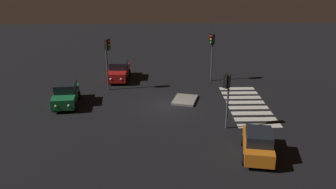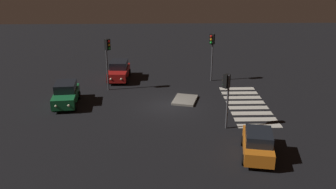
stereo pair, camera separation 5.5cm
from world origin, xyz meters
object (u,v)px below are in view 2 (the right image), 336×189
Objects in this scene: car_green at (66,94)px; traffic_light_east at (212,46)px; traffic_light_south at (227,88)px; car_red at (119,71)px; car_orange at (258,144)px; traffic_island at (185,100)px; traffic_light_north at (107,52)px.

car_green is 0.92× the size of traffic_light_east.
car_red is at bearing -5.99° from traffic_light_south.
car_orange is (-15.43, -9.88, -0.05)m from car_red.
car_red is at bearing 45.27° from traffic_island.
traffic_island is at bearing 87.50° from car_green.
car_green is 13.37m from traffic_light_south.
traffic_light_north is (12.26, 10.46, 2.73)m from car_orange.
traffic_island is 6.52m from traffic_light_south.
car_red is (6.08, 6.13, 0.81)m from traffic_island.
traffic_light_east is (-0.82, -9.03, 2.62)m from car_red.
car_red reaches higher than traffic_island.
car_green is at bearing 92.78° from traffic_island.
traffic_light_south reaches higher than traffic_island.
traffic_light_north reaches higher than car_orange.
car_red is 1.08× the size of traffic_light_south.
traffic_light_north reaches higher than car_red.
traffic_island is at bearing -18.22° from traffic_light_south.
traffic_light_east reaches higher than car_red.
traffic_light_south is at bearing 28.84° from car_orange.
traffic_light_south is (-10.54, 0.45, -0.51)m from traffic_light_east.
traffic_island is at bearing 47.29° from car_red.
traffic_light_north is at bearing 131.88° from car_green.
car_orange is 16.34m from traffic_light_north.
car_orange is at bearing -12.21° from traffic_light_north.
car_green is at bearing -27.54° from car_red.
traffic_light_east reaches higher than traffic_island.
car_red is 1.02× the size of car_orange.
traffic_light_north is at bearing 5.15° from traffic_light_south.
traffic_island is 0.61× the size of traffic_light_east.
traffic_light_south reaches higher than car_red.
car_orange is 0.97× the size of car_green.
car_green is 0.91× the size of traffic_light_north.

